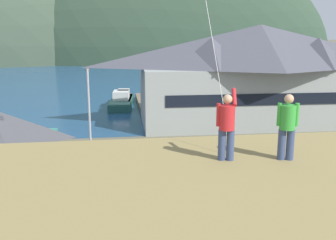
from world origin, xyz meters
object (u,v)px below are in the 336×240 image
Objects in this scene: storage_shed_near_lot at (0,148)px; parked_car_back_row_right at (61,224)px; parked_car_corner_spot at (173,168)px; person_kite_flyer at (227,125)px; moored_boat_outer_mooring at (173,95)px; moored_boat_wharfside at (121,101)px; person_companion at (287,125)px; parking_light_pole at (89,110)px; parked_car_lone_by_shed at (310,158)px; harbor_lodge at (259,72)px; wharf_dock at (150,102)px; moored_boat_inner_slip at (124,100)px; parked_car_front_row_silver at (280,191)px; parked_car_back_row_left at (175,203)px; parked_car_front_row_end at (95,164)px.

storage_shed_near_lot is 1.61× the size of parked_car_back_row_right.
person_kite_flyer reaches higher than parked_car_corner_spot.
moored_boat_outer_mooring is at bearing 83.51° from person_kite_flyer.
storage_shed_near_lot is 10.92m from parked_car_corner_spot.
moored_boat_wharfside is 4.93× the size of person_companion.
parking_light_pole is (5.34, 3.66, 1.55)m from storage_shed_near_lot.
parked_car_back_row_right is (-10.60, -37.03, 0.34)m from moored_boat_outer_mooring.
parked_car_lone_by_shed is 0.97× the size of parked_car_back_row_right.
parked_car_back_row_right is at bearing -127.84° from harbor_lodge.
moored_boat_outer_mooring is 27.86m from parking_light_pole.
storage_shed_near_lot is at bearing -145.54° from parking_light_pole.
moored_boat_outer_mooring is (3.48, 2.95, 0.37)m from wharf_dock.
moored_boat_wharfside reaches higher than wharf_dock.
harbor_lodge is 15.92m from parked_car_lone_by_shed.
person_companion reaches higher than moored_boat_outer_mooring.
parked_car_front_row_silver is (7.78, -31.94, 0.34)m from moored_boat_inner_slip.
parked_car_front_row_silver is at bearing -106.57° from harbor_lodge.
parked_car_front_row_silver is 12.80m from person_companion.
parking_light_pole reaches higher than moored_boat_wharfside.
parked_car_corner_spot is at bearing 82.79° from parked_car_back_row_left.
parked_car_front_row_silver is 11.90m from parked_car_front_row_end.
person_companion is (7.07, -7.91, 6.40)m from parked_car_back_row_right.
parked_car_corner_spot is at bearing -98.24° from moored_boat_outer_mooring.
parked_car_corner_spot is 15.80m from person_kite_flyer.
parked_car_corner_spot is at bearing -125.50° from harbor_lodge.
wharf_dock is 3.86m from moored_boat_wharfside.
person_kite_flyer is (5.51, -7.73, 6.42)m from parked_car_back_row_right.
moored_boat_outer_mooring is at bearing 72.01° from parked_car_front_row_end.
parked_car_corner_spot is 2.49× the size of person_companion.
moored_boat_wharfside is 2.03× the size of parked_car_front_row_silver.
person_kite_flyer is (-10.48, -15.24, 6.42)m from parked_car_lone_by_shed.
person_companion reaches higher than moored_boat_wharfside.
moored_boat_outer_mooring is 30.39m from parked_car_front_row_end.
harbor_lodge reaches higher than parking_light_pole.
parked_car_back_row_left is at bearing -86.13° from moored_boat_wharfside.
moored_boat_wharfside is at bearing 95.11° from person_companion.
person_companion reaches higher than parking_light_pole.
parking_light_pole reaches higher than wharf_dock.
person_companion is at bearing -52.98° from storage_shed_near_lot.
storage_shed_near_lot is 6.66m from parking_light_pole.
person_companion is at bearing -120.04° from parked_car_lone_by_shed.
storage_shed_near_lot is (-22.22, -15.20, -2.84)m from harbor_lodge.
moored_boat_outer_mooring reaches higher than parked_car_back_row_right.
moored_boat_inner_slip reaches higher than parked_car_lone_by_shed.
wharf_dock is 24.05m from parking_light_pole.
storage_shed_near_lot is 29.10m from wharf_dock.
moored_boat_wharfside is 1.97× the size of parked_car_back_row_right.
parked_car_back_row_left and parked_car_front_row_end have the same top height.
harbor_lodge is 18.23m from moored_boat_wharfside.
person_kite_flyer is at bearing -75.95° from parking_light_pole.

